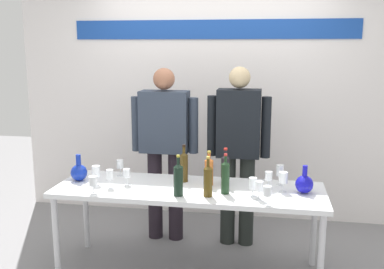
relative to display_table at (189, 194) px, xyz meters
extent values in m
cube|color=white|center=(0.00, 1.41, 0.82)|extent=(4.31, 0.10, 3.00)
cube|color=#1B47A3|center=(0.00, 1.35, 1.36)|extent=(3.01, 0.01, 0.20)
cube|color=white|center=(0.00, 0.00, 0.04)|extent=(2.19, 0.70, 0.04)
cylinder|color=silver|center=(-1.04, -0.30, -0.33)|extent=(0.05, 0.05, 0.70)
cylinder|color=silver|center=(1.04, -0.30, -0.33)|extent=(0.05, 0.05, 0.70)
cylinder|color=silver|center=(-1.04, 0.30, -0.33)|extent=(0.05, 0.05, 0.70)
cylinder|color=silver|center=(1.04, 0.30, -0.33)|extent=(0.05, 0.05, 0.70)
sphere|color=#132CA2|center=(-0.96, 0.03, 0.13)|extent=(0.14, 0.14, 0.14)
cylinder|color=#132CA2|center=(-0.96, 0.03, 0.24)|extent=(0.04, 0.04, 0.10)
sphere|color=#1514B1|center=(0.92, 0.03, 0.13)|extent=(0.14, 0.14, 0.14)
cylinder|color=#1514B1|center=(0.92, 0.03, 0.24)|extent=(0.04, 0.04, 0.09)
cylinder|color=black|center=(-0.45, 0.64, -0.24)|extent=(0.14, 0.14, 0.88)
cylinder|color=black|center=(-0.25, 0.64, -0.24)|extent=(0.14, 0.14, 0.88)
cube|color=#303A4A|center=(-0.35, 0.64, 0.49)|extent=(0.46, 0.22, 0.58)
cylinder|color=#303A4A|center=(-0.63, 0.64, 0.46)|extent=(0.09, 0.09, 0.53)
cylinder|color=#303A4A|center=(-0.07, 0.64, 0.46)|extent=(0.09, 0.09, 0.53)
sphere|color=#A2664A|center=(-0.35, 0.64, 0.89)|extent=(0.20, 0.20, 0.20)
cylinder|color=black|center=(0.26, 0.64, -0.25)|extent=(0.14, 0.14, 0.86)
cylinder|color=black|center=(0.44, 0.64, -0.25)|extent=(0.14, 0.14, 0.86)
cube|color=black|center=(0.35, 0.64, 0.49)|extent=(0.40, 0.22, 0.62)
cylinder|color=black|center=(0.10, 0.64, 0.46)|extent=(0.09, 0.09, 0.56)
cylinder|color=black|center=(0.60, 0.64, 0.46)|extent=(0.09, 0.09, 0.56)
sphere|color=#CEB386|center=(0.35, 0.64, 0.91)|extent=(0.20, 0.20, 0.20)
cylinder|color=#46350E|center=(0.18, -0.18, 0.17)|extent=(0.07, 0.07, 0.22)
cone|color=#46350E|center=(0.18, -0.18, 0.29)|extent=(0.07, 0.07, 0.03)
cylinder|color=#46350E|center=(0.18, -0.18, 0.32)|extent=(0.02, 0.02, 0.08)
cylinder|color=gold|center=(0.18, -0.18, 0.37)|extent=(0.03, 0.03, 0.02)
cylinder|color=orange|center=(0.15, 0.10, 0.16)|extent=(0.07, 0.07, 0.21)
cone|color=orange|center=(0.15, 0.10, 0.28)|extent=(0.07, 0.07, 0.03)
cylinder|color=orange|center=(0.15, 0.10, 0.30)|extent=(0.03, 0.03, 0.06)
cylinder|color=gold|center=(0.15, 0.10, 0.34)|extent=(0.03, 0.03, 0.02)
cylinder|color=#433211|center=(-0.07, 0.16, 0.17)|extent=(0.07, 0.07, 0.23)
cone|color=#433211|center=(-0.07, 0.16, 0.30)|extent=(0.07, 0.07, 0.03)
cylinder|color=#433211|center=(-0.07, 0.16, 0.33)|extent=(0.03, 0.03, 0.07)
cylinder|color=black|center=(-0.07, 0.16, 0.37)|extent=(0.03, 0.03, 0.02)
cylinder|color=black|center=(0.28, 0.13, 0.17)|extent=(0.07, 0.07, 0.23)
cone|color=black|center=(0.28, 0.13, 0.30)|extent=(0.07, 0.07, 0.03)
cylinder|color=black|center=(0.28, 0.13, 0.32)|extent=(0.03, 0.03, 0.07)
cylinder|color=#B3221B|center=(0.28, 0.13, 0.36)|extent=(0.03, 0.03, 0.02)
cylinder|color=black|center=(-0.04, -0.20, 0.17)|extent=(0.07, 0.07, 0.23)
cone|color=black|center=(-0.04, -0.20, 0.30)|extent=(0.07, 0.07, 0.03)
cylinder|color=black|center=(-0.04, -0.20, 0.33)|extent=(0.02, 0.02, 0.08)
cylinder|color=gold|center=(-0.04, -0.20, 0.37)|extent=(0.03, 0.03, 0.02)
cylinder|color=#19351C|center=(0.31, -0.09, 0.18)|extent=(0.07, 0.07, 0.24)
cone|color=#19351C|center=(0.31, -0.09, 0.31)|extent=(0.07, 0.07, 0.03)
cylinder|color=#19351C|center=(0.31, -0.09, 0.33)|extent=(0.02, 0.02, 0.07)
cylinder|color=red|center=(0.31, -0.09, 0.37)|extent=(0.03, 0.03, 0.02)
cylinder|color=white|center=(-0.77, -0.05, 0.06)|extent=(0.06, 0.06, 0.00)
cylinder|color=white|center=(-0.77, -0.05, 0.09)|extent=(0.01, 0.01, 0.07)
cylinder|color=white|center=(-0.77, -0.05, 0.17)|extent=(0.07, 0.07, 0.09)
cylinder|color=white|center=(-0.63, -0.11, 0.06)|extent=(0.06, 0.06, 0.00)
cylinder|color=white|center=(-0.63, -0.11, 0.10)|extent=(0.01, 0.01, 0.07)
cylinder|color=white|center=(-0.63, -0.11, 0.17)|extent=(0.06, 0.06, 0.08)
cylinder|color=white|center=(-0.52, -0.01, 0.06)|extent=(0.06, 0.06, 0.00)
cylinder|color=white|center=(-0.52, -0.01, 0.09)|extent=(0.01, 0.01, 0.06)
cylinder|color=white|center=(-0.52, -0.01, 0.16)|extent=(0.06, 0.06, 0.07)
cylinder|color=white|center=(-0.71, -0.28, 0.06)|extent=(0.06, 0.06, 0.00)
cylinder|color=white|center=(-0.71, -0.28, 0.09)|extent=(0.01, 0.01, 0.06)
cylinder|color=white|center=(-0.71, -0.28, 0.16)|extent=(0.07, 0.07, 0.07)
cylinder|color=white|center=(-0.66, 0.23, 0.06)|extent=(0.06, 0.06, 0.00)
cylinder|color=white|center=(-0.66, 0.23, 0.10)|extent=(0.01, 0.01, 0.07)
cylinder|color=white|center=(-0.66, 0.23, 0.17)|extent=(0.06, 0.06, 0.07)
cylinder|color=white|center=(0.52, -0.11, 0.06)|extent=(0.06, 0.06, 0.00)
cylinder|color=white|center=(0.52, -0.11, 0.09)|extent=(0.01, 0.01, 0.06)
cylinder|color=white|center=(0.52, -0.11, 0.16)|extent=(0.06, 0.06, 0.09)
cylinder|color=white|center=(0.63, -0.30, 0.06)|extent=(0.06, 0.06, 0.00)
cylinder|color=white|center=(0.63, -0.30, 0.10)|extent=(0.01, 0.01, 0.07)
cylinder|color=white|center=(0.63, -0.30, 0.17)|extent=(0.06, 0.06, 0.07)
cylinder|color=white|center=(0.73, 0.20, 0.06)|extent=(0.06, 0.06, 0.00)
cylinder|color=white|center=(0.73, 0.20, 0.10)|extent=(0.01, 0.01, 0.08)
cylinder|color=white|center=(0.73, 0.20, 0.19)|extent=(0.06, 0.06, 0.09)
cylinder|color=white|center=(0.64, 0.07, 0.06)|extent=(0.06, 0.06, 0.00)
cylinder|color=white|center=(0.64, 0.07, 0.10)|extent=(0.01, 0.01, 0.07)
cylinder|color=white|center=(0.64, 0.07, 0.17)|extent=(0.06, 0.06, 0.07)
cylinder|color=white|center=(0.75, 0.03, 0.06)|extent=(0.06, 0.06, 0.00)
cylinder|color=white|center=(0.75, 0.03, 0.10)|extent=(0.01, 0.01, 0.07)
cylinder|color=white|center=(0.75, 0.03, 0.18)|extent=(0.07, 0.07, 0.09)
cylinder|color=white|center=(0.57, -0.19, 0.06)|extent=(0.06, 0.06, 0.00)
cylinder|color=white|center=(0.57, -0.19, 0.09)|extent=(0.01, 0.01, 0.07)
cylinder|color=white|center=(0.57, -0.19, 0.16)|extent=(0.06, 0.06, 0.08)
camera|label=1|loc=(0.64, -3.47, 1.21)|focal=42.26mm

